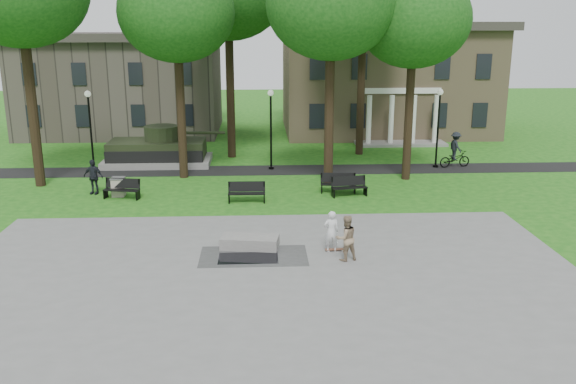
# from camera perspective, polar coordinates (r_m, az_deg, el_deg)

# --- Properties ---
(ground) EXTENTS (120.00, 120.00, 0.00)m
(ground) POSITION_cam_1_polar(r_m,az_deg,el_deg) (24.79, -2.11, -4.31)
(ground) COLOR #195915
(ground) RESTS_ON ground
(plaza) EXTENTS (22.00, 16.00, 0.02)m
(plaza) POSITION_cam_1_polar(r_m,az_deg,el_deg) (20.15, -1.92, -9.05)
(plaza) COLOR gray
(plaza) RESTS_ON ground
(footpath) EXTENTS (44.00, 2.60, 0.01)m
(footpath) POSITION_cam_1_polar(r_m,az_deg,el_deg) (36.32, -2.36, 2.05)
(footpath) COLOR black
(footpath) RESTS_ON ground
(building_right) EXTENTS (17.00, 12.00, 8.60)m
(building_right) POSITION_cam_1_polar(r_m,az_deg,el_deg) (50.56, 9.04, 10.59)
(building_right) COLOR #9E8460
(building_right) RESTS_ON ground
(building_left) EXTENTS (15.00, 10.00, 7.20)m
(building_left) POSITION_cam_1_polar(r_m,az_deg,el_deg) (51.23, -15.13, 9.48)
(building_left) COLOR #4C443D
(building_left) RESTS_ON ground
(tree_1) EXTENTS (6.20, 6.20, 11.63)m
(tree_1) POSITION_cam_1_polar(r_m,az_deg,el_deg) (34.13, -10.39, 16.12)
(tree_1) COLOR black
(tree_1) RESTS_ON ground
(tree_2) EXTENTS (6.60, 6.60, 12.16)m
(tree_2) POSITION_cam_1_polar(r_m,az_deg,el_deg) (32.09, 4.06, 17.04)
(tree_2) COLOR black
(tree_2) RESTS_ON ground
(tree_3) EXTENTS (6.00, 6.00, 11.19)m
(tree_3) POSITION_cam_1_polar(r_m,az_deg,el_deg) (33.88, 11.69, 15.46)
(tree_3) COLOR black
(tree_3) RESTS_ON ground
(tree_5) EXTENTS (6.40, 6.40, 12.44)m
(tree_5) POSITION_cam_1_polar(r_m,az_deg,el_deg) (40.45, 7.10, 17.09)
(tree_5) COLOR black
(tree_5) RESTS_ON ground
(lamp_left) EXTENTS (0.36, 0.36, 4.73)m
(lamp_left) POSITION_cam_1_polar(r_m,az_deg,el_deg) (37.38, -18.02, 6.04)
(lamp_left) COLOR black
(lamp_left) RESTS_ON ground
(lamp_mid) EXTENTS (0.36, 0.36, 4.73)m
(lamp_mid) POSITION_cam_1_polar(r_m,az_deg,el_deg) (36.09, -1.61, 6.48)
(lamp_mid) COLOR black
(lamp_mid) RESTS_ON ground
(lamp_right) EXTENTS (0.36, 0.36, 4.73)m
(lamp_right) POSITION_cam_1_polar(r_m,az_deg,el_deg) (37.64, 13.89, 6.40)
(lamp_right) COLOR black
(lamp_right) RESTS_ON ground
(tank_monument) EXTENTS (7.45, 3.40, 2.40)m
(tank_monument) POSITION_cam_1_polar(r_m,az_deg,el_deg) (38.60, -12.05, 3.80)
(tank_monument) COLOR gray
(tank_monument) RESTS_ON ground
(puddle) EXTENTS (2.20, 1.20, 0.00)m
(puddle) POSITION_cam_1_polar(r_m,az_deg,el_deg) (22.67, -3.74, -6.19)
(puddle) COLOR black
(puddle) RESTS_ON plaza
(concrete_block) EXTENTS (2.33, 1.33, 0.45)m
(concrete_block) POSITION_cam_1_polar(r_m,az_deg,el_deg) (23.65, -3.59, -4.68)
(concrete_block) COLOR gray
(concrete_block) RESTS_ON plaza
(skateboard) EXTENTS (0.79, 0.26, 0.07)m
(skateboard) POSITION_cam_1_polar(r_m,az_deg,el_deg) (23.40, 4.44, -5.42)
(skateboard) COLOR brown
(skateboard) RESTS_ON plaza
(skateboarder) EXTENTS (0.61, 0.43, 1.60)m
(skateboarder) POSITION_cam_1_polar(r_m,az_deg,el_deg) (23.09, 4.07, -3.69)
(skateboarder) COLOR silver
(skateboarder) RESTS_ON plaza
(friend_watching) EXTENTS (0.99, 0.87, 1.70)m
(friend_watching) POSITION_cam_1_polar(r_m,az_deg,el_deg) (22.26, 5.45, -4.31)
(friend_watching) COLOR #927B5E
(friend_watching) RESTS_ON plaza
(pedestrian_walker) EXTENTS (1.13, 0.70, 1.79)m
(pedestrian_walker) POSITION_cam_1_polar(r_m,az_deg,el_deg) (32.54, -17.76, 1.37)
(pedestrian_walker) COLOR black
(pedestrian_walker) RESTS_ON ground
(cyclist) EXTENTS (2.06, 1.22, 2.17)m
(cyclist) POSITION_cam_1_polar(r_m,az_deg,el_deg) (38.31, 15.37, 3.55)
(cyclist) COLOR black
(cyclist) RESTS_ON ground
(park_bench_0) EXTENTS (1.85, 0.89, 1.00)m
(park_bench_0) POSITION_cam_1_polar(r_m,az_deg,el_deg) (31.35, -15.29, 0.35)
(park_bench_0) COLOR black
(park_bench_0) RESTS_ON ground
(park_bench_1) EXTENTS (1.81, 0.54, 1.00)m
(park_bench_1) POSITION_cam_1_polar(r_m,az_deg,el_deg) (29.68, -3.89, 0.03)
(park_bench_1) COLOR black
(park_bench_1) RESTS_ON ground
(park_bench_2) EXTENTS (1.83, 0.64, 1.00)m
(park_bench_2) POSITION_cam_1_polar(r_m,az_deg,el_deg) (31.46, 4.70, 0.90)
(park_bench_2) COLOR black
(park_bench_2) RESTS_ON ground
(park_bench_3) EXTENTS (1.85, 0.83, 1.00)m
(park_bench_3) POSITION_cam_1_polar(r_m,az_deg,el_deg) (30.85, 5.75, 0.58)
(park_bench_3) COLOR black
(park_bench_3) RESTS_ON ground
(trash_bin) EXTENTS (0.67, 0.67, 0.96)m
(trash_bin) POSITION_cam_1_polar(r_m,az_deg,el_deg) (31.84, -15.59, 0.48)
(trash_bin) COLOR #B4A594
(trash_bin) RESTS_ON ground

